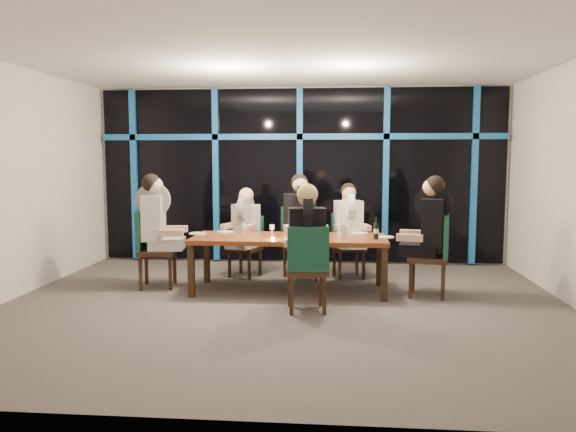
% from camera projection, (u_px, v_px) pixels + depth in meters
% --- Properties ---
extents(room, '(7.04, 7.00, 3.02)m').
position_uv_depth(room, '(284.00, 139.00, 6.63)').
color(room, '#56504B').
rests_on(room, ground).
extents(window_wall, '(6.86, 0.43, 2.94)m').
position_uv_depth(window_wall, '(301.00, 173.00, 9.59)').
color(window_wall, black).
rests_on(window_wall, ground).
extents(dining_table, '(2.60, 1.00, 0.75)m').
position_uv_depth(dining_table, '(289.00, 242.00, 7.57)').
color(dining_table, brown).
rests_on(dining_table, ground).
extents(chair_far_left, '(0.55, 0.55, 0.92)m').
position_uv_depth(chair_far_left, '(247.00, 242.00, 8.60)').
color(chair_far_left, '#311B10').
rests_on(chair_far_left, ground).
extents(chair_far_mid, '(0.61, 0.61, 1.07)m').
position_uv_depth(chair_far_mid, '(299.00, 239.00, 8.42)').
color(chair_far_mid, '#311B10').
rests_on(chair_far_mid, ground).
extents(chair_far_right, '(0.55, 0.55, 0.98)m').
position_uv_depth(chair_far_right, '(347.00, 241.00, 8.50)').
color(chair_far_right, '#311B10').
rests_on(chair_far_right, ground).
extents(chair_end_left, '(0.57, 0.57, 1.08)m').
position_uv_depth(chair_end_left, '(150.00, 245.00, 7.81)').
color(chair_end_left, '#311B10').
rests_on(chair_end_left, ground).
extents(chair_end_right, '(0.59, 0.59, 1.08)m').
position_uv_depth(chair_end_right, '(436.00, 251.00, 7.28)').
color(chair_end_right, '#311B10').
rests_on(chair_end_right, ground).
extents(chair_near_mid, '(0.54, 0.54, 1.03)m').
position_uv_depth(chair_near_mid, '(307.00, 264.00, 6.53)').
color(chair_near_mid, '#311B10').
rests_on(chair_near_mid, ground).
extents(diner_far_left, '(0.56, 0.63, 0.90)m').
position_uv_depth(diner_far_left, '(245.00, 219.00, 8.49)').
color(diner_far_left, black).
rests_on(diner_far_left, ground).
extents(diner_far_mid, '(0.62, 0.72, 1.04)m').
position_uv_depth(diner_far_mid, '(300.00, 211.00, 8.29)').
color(diner_far_mid, black).
rests_on(diner_far_mid, ground).
extents(diner_far_right, '(0.55, 0.66, 0.95)m').
position_uv_depth(diner_far_right, '(349.00, 217.00, 8.38)').
color(diner_far_right, silver).
rests_on(diner_far_right, ground).
extents(diner_end_left, '(0.71, 0.58, 1.05)m').
position_uv_depth(diner_end_left, '(156.00, 214.00, 7.77)').
color(diner_end_left, black).
rests_on(diner_end_left, ground).
extents(diner_end_right, '(0.72, 0.60, 1.05)m').
position_uv_depth(diner_end_right, '(429.00, 218.00, 7.26)').
color(diner_end_right, black).
rests_on(diner_end_right, ground).
extents(diner_near_mid, '(0.55, 0.67, 1.00)m').
position_uv_depth(diner_near_mid, '(307.00, 229.00, 6.57)').
color(diner_near_mid, black).
rests_on(diner_near_mid, ground).
extents(plate_far_left, '(0.24, 0.24, 0.01)m').
position_uv_depth(plate_far_left, '(225.00, 232.00, 7.99)').
color(plate_far_left, white).
rests_on(plate_far_left, dining_table).
extents(plate_far_mid, '(0.24, 0.24, 0.01)m').
position_uv_depth(plate_far_mid, '(308.00, 234.00, 7.76)').
color(plate_far_mid, white).
rests_on(plate_far_mid, dining_table).
extents(plate_far_right, '(0.24, 0.24, 0.01)m').
position_uv_depth(plate_far_right, '(359.00, 233.00, 7.84)').
color(plate_far_right, white).
rests_on(plate_far_right, dining_table).
extents(plate_end_left, '(0.24, 0.24, 0.01)m').
position_uv_depth(plate_end_left, '(199.00, 233.00, 7.82)').
color(plate_end_left, white).
rests_on(plate_end_left, dining_table).
extents(plate_end_right, '(0.24, 0.24, 0.01)m').
position_uv_depth(plate_end_right, '(385.00, 237.00, 7.45)').
color(plate_end_right, white).
rests_on(plate_end_right, dining_table).
extents(plate_near_mid, '(0.24, 0.24, 0.01)m').
position_uv_depth(plate_near_mid, '(303.00, 240.00, 7.16)').
color(plate_near_mid, white).
rests_on(plate_near_mid, dining_table).
extents(wine_bottle, '(0.07, 0.07, 0.29)m').
position_uv_depth(wine_bottle, '(376.00, 231.00, 7.30)').
color(wine_bottle, black).
rests_on(wine_bottle, dining_table).
extents(water_pitcher, '(0.12, 0.11, 0.19)m').
position_uv_depth(water_pitcher, '(342.00, 231.00, 7.37)').
color(water_pitcher, white).
rests_on(water_pitcher, dining_table).
extents(tea_light, '(0.05, 0.05, 0.03)m').
position_uv_depth(tea_light, '(273.00, 238.00, 7.28)').
color(tea_light, '#F09848').
rests_on(tea_light, dining_table).
extents(wine_glass_a, '(0.07, 0.07, 0.17)m').
position_uv_depth(wine_glass_a, '(272.00, 228.00, 7.50)').
color(wine_glass_a, silver).
rests_on(wine_glass_a, dining_table).
extents(wine_glass_b, '(0.07, 0.07, 0.18)m').
position_uv_depth(wine_glass_b, '(299.00, 227.00, 7.60)').
color(wine_glass_b, white).
rests_on(wine_glass_b, dining_table).
extents(wine_glass_c, '(0.07, 0.07, 0.18)m').
position_uv_depth(wine_glass_c, '(326.00, 228.00, 7.41)').
color(wine_glass_c, silver).
rests_on(wine_glass_c, dining_table).
extents(wine_glass_d, '(0.06, 0.06, 0.16)m').
position_uv_depth(wine_glass_d, '(244.00, 226.00, 7.74)').
color(wine_glass_d, white).
rests_on(wine_glass_d, dining_table).
extents(wine_glass_e, '(0.07, 0.07, 0.18)m').
position_uv_depth(wine_glass_e, '(350.00, 226.00, 7.66)').
color(wine_glass_e, silver).
rests_on(wine_glass_e, dining_table).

